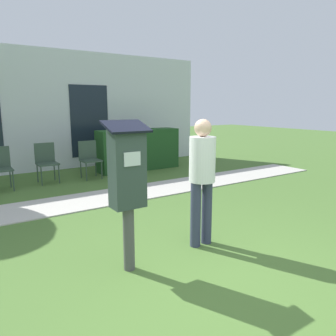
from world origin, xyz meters
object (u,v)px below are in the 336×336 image
Objects in this scene: outdoor_chair_left at (0,165)px; parking_meter at (127,177)px; outdoor_chair_right at (89,156)px; outdoor_chair_middle at (46,159)px; person_standing at (202,173)px.

parking_meter is at bearing -105.65° from outdoor_chair_left.
outdoor_chair_right is at bearing 74.32° from parking_meter.
outdoor_chair_middle is at bearing 86.20° from parking_meter.
person_standing is at bearing -70.17° from outdoor_chair_middle.
outdoor_chair_right is (1.95, 0.07, 0.00)m from outdoor_chair_left.
outdoor_chair_middle is at bearing -13.36° from outdoor_chair_left.
outdoor_chair_right is at bearing 62.07° from person_standing.
outdoor_chair_right is at bearing 3.94° from outdoor_chair_middle.
person_standing is at bearing -86.85° from outdoor_chair_right.
person_standing is 4.71m from outdoor_chair_middle.
parking_meter reaches higher than outdoor_chair_right.
parking_meter is 4.60m from outdoor_chair_left.
parking_meter is 1.77× the size of outdoor_chair_right.
parking_meter is 1.77× the size of outdoor_chair_left.
outdoor_chair_left is 1.00× the size of outdoor_chair_right.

